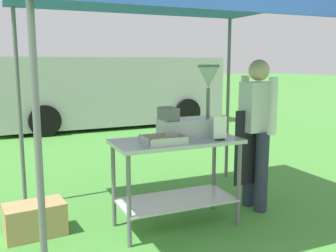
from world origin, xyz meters
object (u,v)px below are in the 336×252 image
(donut_fryer, at_px, (191,115))
(van_silver, at_px, (109,90))
(stall_canopy, at_px, (172,3))
(menu_sign, at_px, (220,130))
(supply_crate, at_px, (35,219))
(donut_tray, at_px, (164,141))
(donut_cart, at_px, (176,164))
(vendor, at_px, (256,127))

(donut_fryer, bearing_deg, van_silver, 82.24)
(van_silver, bearing_deg, stall_canopy, -99.51)
(menu_sign, distance_m, supply_crate, 1.90)
(donut_tray, bearing_deg, supply_crate, 157.98)
(donut_tray, distance_m, menu_sign, 0.55)
(stall_canopy, xyz_separation_m, menu_sign, (0.36, -0.29, -1.16))
(stall_canopy, relative_size, donut_tray, 7.41)
(menu_sign, height_order, van_silver, van_silver)
(donut_tray, relative_size, menu_sign, 1.69)
(stall_canopy, bearing_deg, donut_cart, -90.00)
(donut_fryer, relative_size, supply_crate, 1.25)
(supply_crate, bearing_deg, menu_sign, -17.94)
(donut_fryer, height_order, vendor, vendor)
(donut_fryer, height_order, supply_crate, donut_fryer)
(van_silver, bearing_deg, donut_tray, -100.77)
(donut_cart, relative_size, van_silver, 0.22)
(vendor, bearing_deg, donut_fryer, -179.61)
(donut_tray, xyz_separation_m, supply_crate, (-1.10, 0.45, -0.73))
(menu_sign, xyz_separation_m, supply_crate, (-1.64, 0.53, -0.80))
(stall_canopy, height_order, donut_cart, stall_canopy)
(menu_sign, bearing_deg, donut_tray, 170.99)
(donut_fryer, xyz_separation_m, vendor, (0.79, 0.01, -0.18))
(stall_canopy, bearing_deg, vendor, -1.20)
(van_silver, bearing_deg, menu_sign, -95.96)
(menu_sign, relative_size, supply_crate, 0.40)
(supply_crate, distance_m, van_silver, 6.39)
(donut_cart, bearing_deg, donut_fryer, 20.95)
(donut_cart, bearing_deg, donut_tray, -148.93)
(donut_fryer, distance_m, vendor, 0.80)
(vendor, bearing_deg, donut_cart, -175.44)
(stall_canopy, height_order, vendor, stall_canopy)
(supply_crate, bearing_deg, donut_cart, -14.78)
(donut_cart, relative_size, donut_tray, 3.17)
(menu_sign, distance_m, vendor, 0.67)
(donut_fryer, distance_m, supply_crate, 1.76)
(vendor, xyz_separation_m, van_silver, (0.06, 6.17, -0.02))
(donut_cart, height_order, menu_sign, menu_sign)
(vendor, bearing_deg, van_silver, 89.48)
(donut_fryer, bearing_deg, donut_cart, -159.05)
(donut_fryer, relative_size, vendor, 0.43)
(stall_canopy, relative_size, vendor, 1.76)
(donut_tray, height_order, menu_sign, menu_sign)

